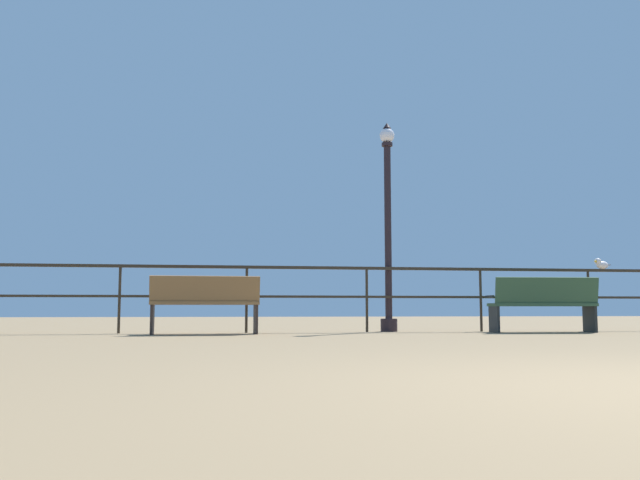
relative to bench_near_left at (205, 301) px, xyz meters
The scene contains 5 objects.
pier_railing 2.75m from the bench_near_left, 13.34° to the left, with size 24.14×0.05×1.09m.
bench_near_left is the anchor object (origin of this frame).
bench_near_right 5.50m from the bench_near_left, ahead, with size 1.74×0.80×0.90m.
lamppost_center 3.45m from the bench_near_left, 14.47° to the left, with size 0.29×0.29×3.64m.
seagull_on_rail 7.01m from the bench_near_left, ahead, with size 0.40×0.23×0.19m.
Camera 1 is at (-2.48, -2.80, 0.39)m, focal length 37.54 mm.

